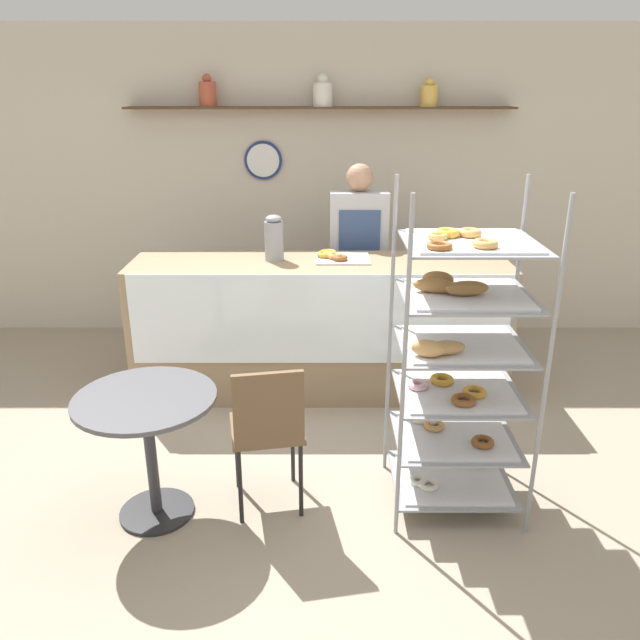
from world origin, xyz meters
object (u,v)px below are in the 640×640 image
Objects in this scene: coffee_carafe at (274,238)px; pastry_rack at (458,363)px; person_worker at (358,258)px; cafe_chair at (268,424)px; cafe_table at (148,426)px; donut_tray_counter at (336,257)px.

pastry_rack is at bearing -53.54° from coffee_carafe.
pastry_rack is 1.80m from coffee_carafe.
cafe_chair is (-0.58, -2.05, -0.35)m from person_worker.
pastry_rack is 1.05m from cafe_chair.
pastry_rack is 1.65m from cafe_table.
donut_tray_counter is at bearing 3.88° from coffee_carafe.
coffee_carafe is (-0.64, -0.52, 0.28)m from person_worker.
pastry_rack is 5.36× the size of coffee_carafe.
pastry_rack is 1.08× the size of person_worker.
pastry_rack is 1.99m from person_worker.
donut_tray_counter reaches higher than cafe_table.
pastry_rack is 1.58m from donut_tray_counter.
person_worker is 2.43m from cafe_table.
pastry_rack reaches higher than cafe_table.
donut_tray_counter is (-0.19, -0.49, 0.14)m from person_worker.
cafe_table is at bearing -175.21° from pastry_rack.
donut_tray_counter is at bearing -111.07° from person_worker.
pastry_rack reaches higher than person_worker.
donut_tray_counter is (0.45, 0.03, -0.14)m from coffee_carafe.
pastry_rack is 2.42× the size of cafe_table.
pastry_rack is 4.53× the size of donut_tray_counter.
person_worker is 2.24× the size of cafe_table.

